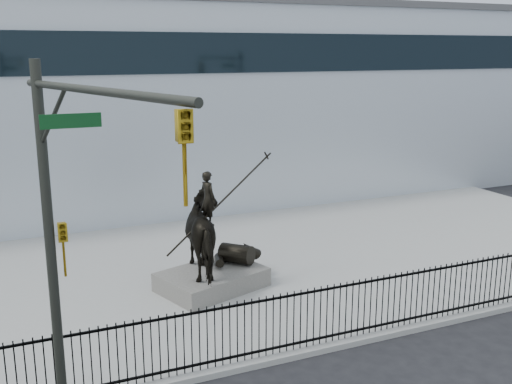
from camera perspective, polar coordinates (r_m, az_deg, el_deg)
name	(u,v)px	position (r m, az deg, el deg)	size (l,w,h in m)	color
ground	(381,366)	(14.73, 11.80, -15.88)	(120.00, 120.00, 0.00)	black
plaza	(258,265)	(20.24, 0.23, -7.01)	(30.00, 12.00, 0.15)	gray
building	(156,102)	(31.40, -9.54, 8.43)	(44.00, 14.00, 9.00)	#B5BDC5
picket_fence	(353,309)	(15.24, 9.21, -10.92)	(22.10, 0.10, 1.50)	black
statue_plinth	(212,280)	(18.15, -4.21, -8.32)	(2.95, 2.03, 0.55)	#524F4B
equestrian_statue	(213,233)	(17.70, -4.15, -3.95)	(3.62, 2.84, 3.21)	black
traffic_signal_left	(70,246)	(10.24, -17.29, -4.91)	(1.52, 4.84, 7.00)	#272924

